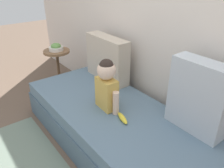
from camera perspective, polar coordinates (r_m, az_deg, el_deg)
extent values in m
plane|color=brown|center=(2.31, 0.71, -14.76)|extent=(12.00, 12.00, 0.00)
cube|color=silver|center=(2.14, 13.62, 18.23)|extent=(5.29, 0.10, 2.48)
cube|color=#495F70|center=(2.23, 0.73, -12.20)|extent=(2.09, 0.88, 0.27)
cube|color=slate|center=(2.11, 0.76, -8.06)|extent=(2.03, 0.85, 0.13)
cube|color=#C1B29E|center=(2.55, -1.22, 6.38)|extent=(0.59, 0.16, 0.49)
cube|color=#B2BCC6|center=(1.82, 20.80, -3.13)|extent=(0.45, 0.16, 0.57)
cube|color=gold|center=(2.04, -1.33, -2.38)|extent=(0.21, 0.13, 0.29)
sphere|color=beige|center=(1.94, -1.40, 3.43)|extent=(0.16, 0.16, 0.16)
sphere|color=#2D231E|center=(1.93, -1.41, 4.43)|extent=(0.13, 0.13, 0.13)
cylinder|color=beige|center=(2.16, -3.39, -1.83)|extent=(0.06, 0.06, 0.22)
cylinder|color=beige|center=(1.97, 0.96, -4.79)|extent=(0.06, 0.06, 0.22)
ellipsoid|color=yellow|center=(1.94, 2.65, -8.49)|extent=(0.18, 0.09, 0.04)
cylinder|color=brown|center=(3.22, -13.68, 7.89)|extent=(0.35, 0.35, 0.03)
cylinder|color=brown|center=(3.31, -13.17, 3.52)|extent=(0.04, 0.04, 0.51)
cylinder|color=brown|center=(3.42, -12.75, -0.20)|extent=(0.19, 0.19, 0.02)
cylinder|color=silver|center=(3.21, -13.75, 8.56)|extent=(0.19, 0.19, 0.05)
ellipsoid|color=#669E4C|center=(3.19, -13.83, 9.24)|extent=(0.13, 0.13, 0.07)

